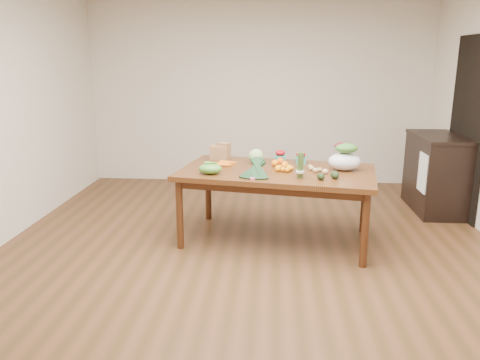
# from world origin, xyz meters

# --- Properties ---
(floor) EXTENTS (6.00, 6.00, 0.00)m
(floor) POSITION_xyz_m (0.00, 0.00, 0.00)
(floor) COLOR brown
(floor) RESTS_ON ground
(room_walls) EXTENTS (5.02, 6.02, 2.70)m
(room_walls) POSITION_xyz_m (0.00, 0.00, 1.35)
(room_walls) COLOR beige
(room_walls) RESTS_ON floor
(dining_table) EXTENTS (2.08, 1.39, 0.75)m
(dining_table) POSITION_xyz_m (0.27, 0.59, 0.38)
(dining_table) COLOR #563214
(dining_table) RESTS_ON floor
(doorway_dark) EXTENTS (0.02, 1.00, 2.10)m
(doorway_dark) POSITION_xyz_m (2.48, 1.60, 1.05)
(doorway_dark) COLOR black
(doorway_dark) RESTS_ON floor
(cabinet) EXTENTS (0.52, 1.02, 0.94)m
(cabinet) POSITION_xyz_m (2.22, 1.73, 0.47)
(cabinet) COLOR black
(cabinet) RESTS_ON floor
(dish_towel) EXTENTS (0.02, 0.28, 0.45)m
(dish_towel) POSITION_xyz_m (1.96, 1.40, 0.55)
(dish_towel) COLOR white
(dish_towel) RESTS_ON cabinet
(paper_bag) EXTENTS (0.29, 0.26, 0.18)m
(paper_bag) POSITION_xyz_m (-0.37, 1.05, 0.84)
(paper_bag) COLOR olive
(paper_bag) RESTS_ON dining_table
(cabbage) EXTENTS (0.16, 0.16, 0.16)m
(cabbage) POSITION_xyz_m (0.05, 0.84, 0.83)
(cabbage) COLOR #B1D77C
(cabbage) RESTS_ON dining_table
(strawberry_basket_a) EXTENTS (0.13, 0.13, 0.10)m
(strawberry_basket_a) POSITION_xyz_m (0.30, 0.97, 0.80)
(strawberry_basket_a) COLOR red
(strawberry_basket_a) RESTS_ON dining_table
(strawberry_basket_b) EXTENTS (0.12, 0.12, 0.10)m
(strawberry_basket_b) POSITION_xyz_m (0.52, 0.90, 0.80)
(strawberry_basket_b) COLOR #B3140B
(strawberry_basket_b) RESTS_ON dining_table
(orange_a) EXTENTS (0.07, 0.07, 0.07)m
(orange_a) POSITION_xyz_m (0.24, 0.72, 0.79)
(orange_a) COLOR orange
(orange_a) RESTS_ON dining_table
(orange_b) EXTENTS (0.08, 0.08, 0.08)m
(orange_b) POSITION_xyz_m (0.30, 0.79, 0.79)
(orange_b) COLOR orange
(orange_b) RESTS_ON dining_table
(orange_c) EXTENTS (0.08, 0.08, 0.08)m
(orange_c) POSITION_xyz_m (0.35, 0.65, 0.79)
(orange_c) COLOR orange
(orange_c) RESTS_ON dining_table
(mandarin_cluster) EXTENTS (0.21, 0.21, 0.08)m
(mandarin_cluster) POSITION_xyz_m (0.34, 0.55, 0.79)
(mandarin_cluster) COLOR #FFAC0F
(mandarin_cluster) RESTS_ON dining_table
(carrots) EXTENTS (0.26, 0.28, 0.03)m
(carrots) POSITION_xyz_m (-0.26, 0.79, 0.76)
(carrots) COLOR orange
(carrots) RESTS_ON dining_table
(snap_pea_bag) EXTENTS (0.23, 0.17, 0.10)m
(snap_pea_bag) POSITION_xyz_m (-0.38, 0.37, 0.80)
(snap_pea_bag) COLOR #519231
(snap_pea_bag) RESTS_ON dining_table
(kale_bunch) EXTENTS (0.39, 0.45, 0.16)m
(kale_bunch) POSITION_xyz_m (0.06, 0.27, 0.83)
(kale_bunch) COLOR black
(kale_bunch) RESTS_ON dining_table
(asparagus_bundle) EXTENTS (0.10, 0.13, 0.26)m
(asparagus_bundle) POSITION_xyz_m (0.48, 0.26, 0.88)
(asparagus_bundle) COLOR #517335
(asparagus_bundle) RESTS_ON dining_table
(potato_a) EXTENTS (0.06, 0.05, 0.05)m
(potato_a) POSITION_xyz_m (0.61, 0.58, 0.77)
(potato_a) COLOR #D4BE7A
(potato_a) RESTS_ON dining_table
(potato_b) EXTENTS (0.05, 0.05, 0.05)m
(potato_b) POSITION_xyz_m (0.64, 0.49, 0.77)
(potato_b) COLOR tan
(potato_b) RESTS_ON dining_table
(potato_c) EXTENTS (0.05, 0.04, 0.04)m
(potato_c) POSITION_xyz_m (0.69, 0.54, 0.77)
(potato_c) COLOR tan
(potato_c) RESTS_ON dining_table
(potato_d) EXTENTS (0.05, 0.04, 0.04)m
(potato_d) POSITION_xyz_m (0.60, 0.68, 0.77)
(potato_d) COLOR tan
(potato_d) RESTS_ON dining_table
(potato_e) EXTENTS (0.06, 0.05, 0.05)m
(potato_e) POSITION_xyz_m (0.73, 0.45, 0.77)
(potato_e) COLOR #DECD80
(potato_e) RESTS_ON dining_table
(avocado_a) EXTENTS (0.09, 0.11, 0.06)m
(avocado_a) POSITION_xyz_m (0.67, 0.22, 0.78)
(avocado_a) COLOR black
(avocado_a) RESTS_ON dining_table
(avocado_b) EXTENTS (0.10, 0.12, 0.07)m
(avocado_b) POSITION_xyz_m (0.80, 0.26, 0.79)
(avocado_b) COLOR black
(avocado_b) RESTS_ON dining_table
(salad_bag) EXTENTS (0.36, 0.29, 0.25)m
(salad_bag) POSITION_xyz_m (0.93, 0.62, 0.87)
(salad_bag) COLOR silver
(salad_bag) RESTS_ON dining_table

